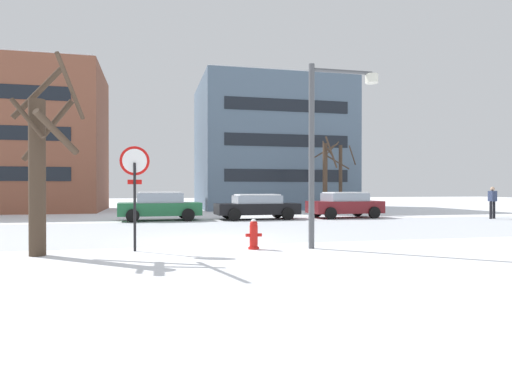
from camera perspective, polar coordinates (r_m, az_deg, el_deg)
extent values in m
plane|color=white|center=(14.00, -5.76, -6.27)|extent=(120.00, 120.00, 0.00)
cube|color=silver|center=(17.55, -7.28, -4.89)|extent=(80.00, 9.19, 0.00)
cylinder|color=black|center=(12.04, -15.23, -1.88)|extent=(0.07, 0.14, 2.31)
cylinder|color=red|center=(12.05, -15.24, 3.86)|extent=(0.76, 0.02, 0.76)
cylinder|color=white|center=(12.03, -15.25, 3.87)|extent=(0.62, 0.02, 0.62)
cube|color=red|center=(12.03, -15.24, 1.25)|extent=(0.36, 0.02, 0.12)
cylinder|color=white|center=(12.06, -15.24, 4.10)|extent=(0.42, 0.02, 0.42)
cylinder|color=red|center=(12.14, -0.30, -7.17)|extent=(0.30, 0.30, 0.06)
cylinder|color=red|center=(12.10, -0.30, -5.66)|extent=(0.22, 0.22, 0.58)
sphere|color=red|center=(12.07, -0.30, -4.08)|extent=(0.21, 0.21, 0.21)
cylinder|color=red|center=(12.07, -1.04, -5.54)|extent=(0.12, 0.09, 0.09)
cylinder|color=red|center=(12.14, 0.44, -5.51)|extent=(0.12, 0.09, 0.09)
sphere|color=white|center=(12.07, -0.30, -3.82)|extent=(0.15, 0.15, 0.15)
cylinder|color=#4C4F54|center=(12.30, 7.11, 4.54)|extent=(0.16, 0.16, 5.04)
cylinder|color=#4C4F54|center=(13.01, 10.95, 14.89)|extent=(1.79, 0.10, 0.10)
cylinder|color=silver|center=(13.36, 14.57, 13.84)|extent=(0.36, 0.36, 0.25)
cube|color=#1E6038|center=(23.18, -12.20, -2.13)|extent=(4.16, 2.02, 0.64)
cube|color=#8C99A8|center=(23.16, -12.20, -0.74)|extent=(2.31, 1.79, 0.48)
cube|color=white|center=(23.16, -12.21, -0.07)|extent=(2.10, 1.66, 0.06)
cylinder|color=black|center=(24.25, -9.19, -2.64)|extent=(0.65, 0.25, 0.64)
cylinder|color=black|center=(22.37, -8.66, -2.91)|extent=(0.65, 0.25, 0.64)
cylinder|color=black|center=(24.11, -15.49, -2.68)|extent=(0.65, 0.25, 0.64)
cylinder|color=black|center=(22.21, -15.49, -2.95)|extent=(0.65, 0.25, 0.64)
cube|color=black|center=(23.54, 0.13, -2.16)|extent=(4.42, 1.88, 0.57)
cube|color=#8C99A8|center=(23.52, 0.13, -0.95)|extent=(2.45, 1.67, 0.42)
cube|color=white|center=(23.52, 0.13, -0.36)|extent=(2.23, 1.54, 0.06)
cylinder|color=black|center=(24.80, 2.73, -2.57)|extent=(0.65, 0.25, 0.64)
cylinder|color=black|center=(23.15, 4.09, -2.79)|extent=(0.65, 0.25, 0.64)
cylinder|color=black|center=(24.07, -3.68, -2.66)|extent=(0.65, 0.25, 0.64)
cylinder|color=black|center=(22.36, -2.77, -2.91)|extent=(0.65, 0.25, 0.64)
cube|color=maroon|center=(25.23, 11.26, -1.89)|extent=(4.03, 2.00, 0.66)
cube|color=#8C99A8|center=(25.21, 11.26, -0.65)|extent=(2.25, 1.78, 0.43)
cube|color=white|center=(25.21, 11.27, -0.08)|extent=(2.04, 1.65, 0.06)
cylinder|color=black|center=(26.67, 12.82, -2.36)|extent=(0.65, 0.25, 0.64)
cylinder|color=black|center=(25.03, 14.87, -2.56)|extent=(0.65, 0.25, 0.64)
cylinder|color=black|center=(25.55, 7.72, -2.48)|extent=(0.65, 0.25, 0.64)
cylinder|color=black|center=(23.83, 9.51, -2.70)|extent=(0.65, 0.25, 0.64)
cylinder|color=black|center=(26.93, 27.81, -2.07)|extent=(0.14, 0.14, 0.94)
cylinder|color=black|center=(27.24, 28.12, -2.04)|extent=(0.14, 0.14, 0.94)
cube|color=#2D3856|center=(27.06, 27.97, -0.47)|extent=(0.33, 0.43, 0.56)
sphere|color=tan|center=(27.06, 27.97, 0.36)|extent=(0.22, 0.22, 0.22)
cylinder|color=#423326|center=(30.47, 10.75, 1.65)|extent=(0.24, 0.24, 4.53)
cylinder|color=#423326|center=(29.66, 10.14, 3.92)|extent=(1.40, 1.36, 1.15)
cylinder|color=#423326|center=(30.33, 12.22, 4.59)|extent=(1.12, 1.34, 1.20)
cylinder|color=#423326|center=(30.99, 9.77, 5.56)|extent=(1.25, 0.72, 1.00)
cylinder|color=#423326|center=(28.34, 8.81, 1.67)|extent=(0.31, 0.31, 4.46)
cylinder|color=#423326|center=(28.27, 7.01, 3.89)|extent=(0.56, 1.83, 1.05)
cylinder|color=#423326|center=(28.09, 9.61, 5.02)|extent=(1.05, 0.60, 1.92)
cylinder|color=#423326|center=(28.16, 9.10, 5.53)|extent=(0.70, 0.13, 0.90)
cylinder|color=#423326|center=(29.27, 8.75, 5.14)|extent=(1.66, 0.67, 1.07)
cylinder|color=#423326|center=(12.10, -26.17, 1.65)|extent=(0.39, 0.39, 3.81)
cylinder|color=#423326|center=(11.88, -27.17, 8.38)|extent=(0.85, 0.37, 0.98)
cylinder|color=#423326|center=(12.75, -25.05, 7.16)|extent=(1.34, 0.40, 1.61)
cylinder|color=#423326|center=(11.72, -24.08, 6.91)|extent=(0.89, 1.21, 0.98)
cylinder|color=#423326|center=(12.89, -26.14, 11.31)|extent=(1.23, 0.38, 1.43)
cylinder|color=#423326|center=(12.04, -22.59, 12.18)|extent=(0.43, 1.68, 1.31)
cube|color=slate|center=(37.46, 1.80, 5.80)|extent=(11.68, 10.02, 10.21)
cube|color=white|center=(38.28, 1.81, 13.51)|extent=(11.45, 9.82, 0.10)
cube|color=black|center=(32.48, 4.10, 2.10)|extent=(9.34, 0.04, 0.90)
cube|color=black|center=(32.66, 4.10, 6.58)|extent=(9.34, 0.04, 0.90)
cube|color=black|center=(33.02, 4.10, 11.00)|extent=(9.34, 0.04, 0.90)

